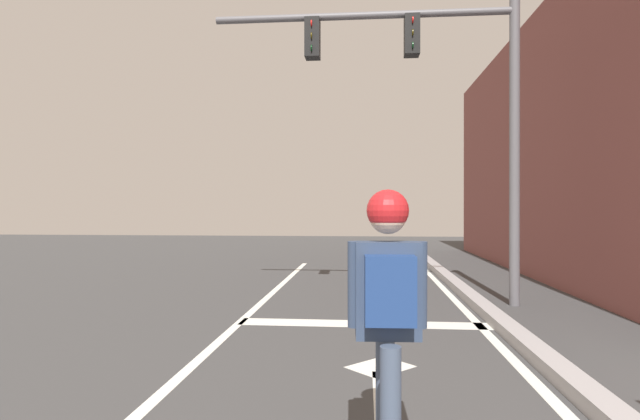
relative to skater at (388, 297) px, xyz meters
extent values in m
cube|color=silver|center=(-1.80, 1.24, -1.05)|extent=(0.12, 20.00, 0.01)
cube|color=silver|center=(1.37, 1.24, -1.05)|extent=(0.12, 20.00, 0.01)
cube|color=silver|center=(-0.14, 3.97, -1.05)|extent=(3.32, 0.40, 0.01)
cube|color=silver|center=(0.02, 1.31, -1.05)|extent=(0.16, 1.40, 0.01)
cube|color=silver|center=(0.02, 2.16, -1.05)|extent=(0.71, 0.71, 0.01)
cube|color=#9C999A|center=(1.62, 1.24, -0.98)|extent=(0.24, 24.00, 0.14)
cylinder|color=#46546C|center=(-0.01, 0.19, -0.60)|extent=(0.11, 0.11, 0.74)
cylinder|color=#46546C|center=(0.01, -0.16, -0.60)|extent=(0.11, 0.11, 0.74)
cube|color=#31415D|center=(0.00, 0.02, 0.04)|extent=(0.36, 0.19, 0.52)
cylinder|color=#31415D|center=(-0.18, 0.04, 0.06)|extent=(0.07, 0.09, 0.48)
cylinder|color=#31415D|center=(0.18, 0.06, 0.06)|extent=(0.07, 0.09, 0.48)
sphere|color=beige|center=(0.00, 0.02, 0.44)|extent=(0.21, 0.21, 0.21)
sphere|color=red|center=(0.00, 0.02, 0.47)|extent=(0.23, 0.23, 0.23)
cube|color=navy|center=(0.00, -0.12, 0.06)|extent=(0.27, 0.15, 0.36)
cylinder|color=#5E5C61|center=(2.23, 5.47, 1.40)|extent=(0.16, 0.16, 4.90)
cylinder|color=#5E5C61|center=(-0.18, 5.47, 3.61)|extent=(4.82, 0.12, 0.12)
cube|color=black|center=(0.62, 5.47, 3.26)|extent=(0.24, 0.28, 0.64)
cylinder|color=red|center=(0.62, 5.32, 3.46)|extent=(0.02, 0.10, 0.10)
cylinder|color=#3C3106|center=(0.62, 5.32, 3.26)|extent=(0.02, 0.10, 0.10)
cylinder|color=black|center=(0.62, 5.32, 3.06)|extent=(0.02, 0.10, 0.10)
cube|color=black|center=(-0.98, 5.47, 3.26)|extent=(0.24, 0.28, 0.64)
cylinder|color=red|center=(-0.98, 5.32, 3.46)|extent=(0.02, 0.10, 0.10)
cylinder|color=#3C3106|center=(-0.98, 5.32, 3.26)|extent=(0.02, 0.10, 0.10)
cylinder|color=black|center=(-0.98, 5.32, 3.06)|extent=(0.02, 0.10, 0.10)
camera|label=1|loc=(-0.12, -2.75, 0.48)|focal=28.35mm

